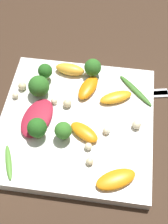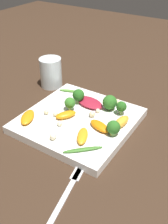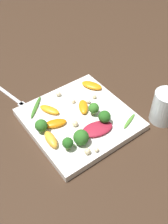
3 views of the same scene
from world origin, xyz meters
The scene contains 25 objects.
ground_plane centered at (0.00, 0.00, 0.00)m, with size 2.40×2.40×0.00m, color #382619.
plate centered at (0.00, 0.00, 0.01)m, with size 0.28×0.28×0.02m.
drinking_glass centered at (-0.14, -0.20, 0.05)m, with size 0.07×0.07×0.10m.
fork centered at (0.20, 0.11, 0.00)m, with size 0.16×0.05×0.01m.
radicchio_leaf_0 centered at (-0.07, -0.01, 0.03)m, with size 0.07×0.10×0.01m.
orange_segment_0 centered at (0.08, -0.11, 0.03)m, with size 0.08×0.06×0.01m.
orange_segment_1 centered at (0.02, -0.03, 0.03)m, with size 0.06×0.05×0.02m.
orange_segment_2 centered at (-0.03, 0.11, 0.03)m, with size 0.06×0.03×0.02m.
orange_segment_3 centered at (0.01, 0.07, 0.03)m, with size 0.05×0.07×0.02m.
orange_segment_4 centered at (0.07, 0.06, 0.03)m, with size 0.07×0.05×0.01m.
broccoli_floret_0 centered at (-0.08, 0.09, 0.05)m, with size 0.03×0.03×0.04m.
broccoli_floret_1 centered at (0.02, 0.11, 0.04)m, with size 0.03×0.03×0.04m.
broccoli_floret_2 centered at (-0.06, -0.04, 0.05)m, with size 0.03×0.03×0.04m.
broccoli_floret_3 centered at (-0.08, 0.05, 0.05)m, with size 0.04×0.04×0.04m.
broccoli_floret_4 centered at (-0.02, -0.04, 0.05)m, with size 0.03×0.03×0.04m.
arugula_sprig_0 centered at (-0.10, -0.10, 0.03)m, with size 0.03×0.07×0.01m.
arugula_sprig_1 centered at (0.11, 0.08, 0.03)m, with size 0.07×0.08×0.01m.
macadamia_nut_0 centered at (0.11, 0.00, 0.03)m, with size 0.02×0.02×0.02m.
macadamia_nut_1 centered at (-0.02, 0.03, 0.03)m, with size 0.02×0.02×0.02m.
macadamia_nut_2 centered at (-0.12, 0.06, 0.03)m, with size 0.02×0.02×0.02m.
macadamia_nut_3 centered at (0.03, -0.06, 0.03)m, with size 0.01×0.01×0.01m.
macadamia_nut_4 centered at (-0.05, 0.03, 0.03)m, with size 0.01×0.01×0.01m.
macadamia_nut_5 centered at (0.04, -0.08, 0.03)m, with size 0.01×0.01×0.01m.
macadamia_nut_6 centered at (0.06, -0.02, 0.03)m, with size 0.01×0.01×0.01m.
macadamia_nut_7 centered at (-0.13, 0.04, 0.03)m, with size 0.01×0.01×0.01m.
Camera 3 is at (-0.42, 0.30, 0.57)m, focal length 42.00 mm.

